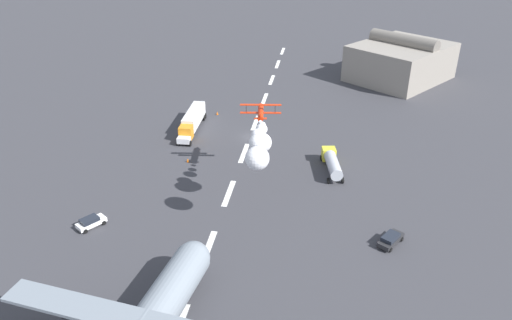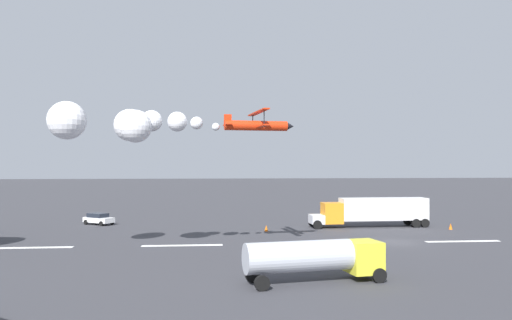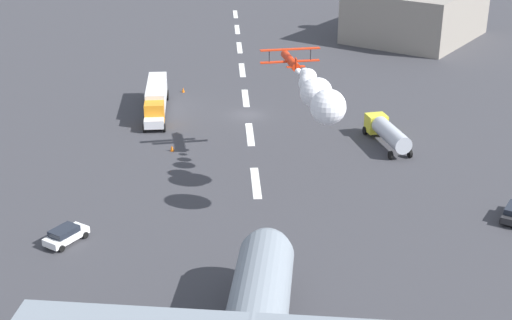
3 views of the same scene
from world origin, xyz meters
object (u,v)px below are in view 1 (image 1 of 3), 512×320
(fuel_tanker_truck, at_px, (332,162))
(traffic_cone_near, at_px, (217,113))
(semi_truck_orange, at_px, (192,120))
(traffic_cone_far, at_px, (188,160))
(airport_staff_sedan, at_px, (391,239))
(stunt_biplane_red, at_px, (259,144))
(followme_car_yellow, at_px, (91,222))

(fuel_tanker_truck, xyz_separation_m, traffic_cone_near, (-22.33, -25.59, -1.37))
(semi_truck_orange, height_order, traffic_cone_far, semi_truck_orange)
(traffic_cone_far, bearing_deg, airport_staff_sedan, 60.79)
(stunt_biplane_red, xyz_separation_m, traffic_cone_far, (-14.24, -15.21, -11.27))
(traffic_cone_far, bearing_deg, semi_truck_orange, -168.61)
(followme_car_yellow, xyz_separation_m, traffic_cone_near, (-44.32, 8.90, -0.44))
(stunt_biplane_red, relative_size, traffic_cone_far, 28.97)
(semi_truck_orange, xyz_separation_m, fuel_tanker_truck, (13.55, 28.83, -0.39))
(semi_truck_orange, height_order, airport_staff_sedan, semi_truck_orange)
(airport_staff_sedan, height_order, traffic_cone_near, airport_staff_sedan)
(stunt_biplane_red, bearing_deg, semi_truck_orange, -147.47)
(traffic_cone_far, bearing_deg, fuel_tanker_truck, 91.09)
(airport_staff_sedan, xyz_separation_m, traffic_cone_far, (-19.18, -34.32, -0.44))
(stunt_biplane_red, height_order, semi_truck_orange, stunt_biplane_red)
(followme_car_yellow, xyz_separation_m, traffic_cone_far, (-21.50, 8.50, -0.44))
(fuel_tanker_truck, xyz_separation_m, followme_car_yellow, (21.99, -34.49, -0.94))
(followme_car_yellow, bearing_deg, semi_truck_orange, 170.95)
(fuel_tanker_truck, relative_size, traffic_cone_far, 13.18)
(semi_truck_orange, relative_size, traffic_cone_far, 20.36)
(stunt_biplane_red, bearing_deg, airport_staff_sedan, 75.48)
(followme_car_yellow, distance_m, airport_staff_sedan, 42.87)
(traffic_cone_near, distance_m, traffic_cone_far, 22.83)
(followme_car_yellow, height_order, traffic_cone_far, followme_car_yellow)
(stunt_biplane_red, relative_size, followme_car_yellow, 4.89)
(fuel_tanker_truck, relative_size, followme_car_yellow, 2.23)
(airport_staff_sedan, relative_size, traffic_cone_near, 6.41)
(fuel_tanker_truck, xyz_separation_m, traffic_cone_far, (0.50, -26.00, -1.37))
(airport_staff_sedan, bearing_deg, followme_car_yellow, -86.91)
(traffic_cone_far, bearing_deg, stunt_biplane_red, 46.89)
(semi_truck_orange, bearing_deg, traffic_cone_far, 11.39)
(semi_truck_orange, bearing_deg, fuel_tanker_truck, 64.82)
(semi_truck_orange, xyz_separation_m, followme_car_yellow, (35.54, -5.66, -1.32))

